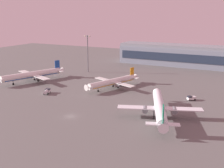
% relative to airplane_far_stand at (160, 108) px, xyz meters
% --- Properties ---
extents(ground_plane, '(416.00, 416.00, 0.00)m').
position_rel_airplane_far_stand_xyz_m(ground_plane, '(-32.96, -15.16, -4.22)').
color(ground_plane, '#605E5B').
extents(terminal_building, '(130.50, 22.40, 16.40)m').
position_rel_airplane_far_stand_xyz_m(terminal_building, '(-2.80, 118.41, 3.87)').
color(terminal_building, gray).
rests_on(terminal_building, ground).
extents(airplane_far_stand, '(33.05, 41.95, 11.17)m').
position_rel_airplane_far_stand_xyz_m(airplane_far_stand, '(0.00, 0.00, 0.00)').
color(airplane_far_stand, white).
rests_on(airplane_far_stand, ground).
extents(airplane_near_gate, '(32.82, 41.63, 11.12)m').
position_rel_airplane_far_stand_xyz_m(airplane_near_gate, '(-87.61, 23.82, -0.02)').
color(airplane_near_gate, silver).
rests_on(airplane_near_gate, ground).
extents(airplane_terminal_side, '(28.78, 36.54, 9.72)m').
position_rel_airplane_far_stand_xyz_m(airplane_terminal_side, '(-36.63, 31.93, -0.55)').
color(airplane_terminal_side, silver).
rests_on(airplane_terminal_side, ground).
extents(baggage_tractor, '(4.37, 4.24, 2.25)m').
position_rel_airplane_far_stand_xyz_m(baggage_tractor, '(7.01, 28.85, -3.04)').
color(baggage_tractor, white).
rests_on(baggage_tractor, ground).
extents(fuel_truck, '(4.33, 6.63, 2.35)m').
position_rel_airplane_far_stand_xyz_m(fuel_truck, '(-62.67, 6.54, -2.86)').
color(fuel_truck, white).
rests_on(fuel_truck, ground).
extents(apron_light_central, '(4.80, 0.90, 25.91)m').
position_rel_airplane_far_stand_xyz_m(apron_light_central, '(-71.98, 62.93, 10.58)').
color(apron_light_central, slate).
rests_on(apron_light_central, ground).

